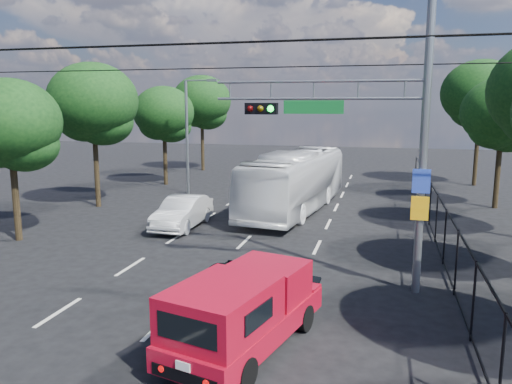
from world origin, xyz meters
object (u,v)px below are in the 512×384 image
(navy_hatchback, at_px, (220,300))
(signal_mast, at_px, (381,116))
(red_pickup, at_px, (245,309))
(white_bus, at_px, (296,181))
(white_van, at_px, (182,212))

(navy_hatchback, bearing_deg, signal_mast, 48.99)
(red_pickup, distance_m, navy_hatchback, 1.23)
(navy_hatchback, relative_size, white_bus, 0.40)
(red_pickup, xyz_separation_m, white_bus, (-1.54, 15.44, 0.59))
(white_van, bearing_deg, navy_hatchback, -62.66)
(signal_mast, relative_size, white_van, 2.20)
(navy_hatchback, bearing_deg, white_bus, 94.96)
(red_pickup, bearing_deg, signal_mast, 59.37)
(signal_mast, relative_size, white_bus, 0.84)
(red_pickup, distance_m, white_bus, 15.53)
(navy_hatchback, xyz_separation_m, white_bus, (-0.67, 14.59, 0.81))
(navy_hatchback, xyz_separation_m, white_van, (-5.03, 9.61, -0.06))
(white_van, bearing_deg, red_pickup, -60.88)
(red_pickup, height_order, white_bus, white_bus)
(signal_mast, bearing_deg, white_van, 146.69)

